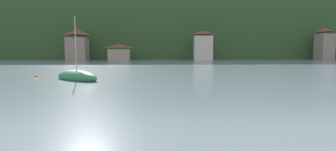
{
  "coord_description": "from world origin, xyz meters",
  "views": [
    {
      "loc": [
        -0.59,
        19.82,
        3.55
      ],
      "look_at": [
        0.0,
        38.14,
        1.75
      ],
      "focal_mm": 28.65,
      "sensor_mm": 36.0,
      "label": 1
    }
  ],
  "objects_px": {
    "shore_building_west": "(77,45)",
    "sailboat_far_4": "(77,77)",
    "shore_building_central": "(203,46)",
    "mooring_buoy_near": "(36,77)",
    "shore_building_westcentral": "(119,53)",
    "shore_building_eastcentral": "(324,44)"
  },
  "relations": [
    {
      "from": "shore_building_west",
      "to": "sailboat_far_4",
      "type": "relative_size",
      "value": 1.28
    },
    {
      "from": "sailboat_far_4",
      "to": "shore_building_central",
      "type": "bearing_deg",
      "value": -73.55
    },
    {
      "from": "shore_building_west",
      "to": "mooring_buoy_near",
      "type": "relative_size",
      "value": 17.49
    },
    {
      "from": "shore_building_central",
      "to": "mooring_buoy_near",
      "type": "height_order",
      "value": "shore_building_central"
    },
    {
      "from": "shore_building_central",
      "to": "sailboat_far_4",
      "type": "height_order",
      "value": "shore_building_central"
    },
    {
      "from": "shore_building_west",
      "to": "shore_building_westcentral",
      "type": "height_order",
      "value": "shore_building_west"
    },
    {
      "from": "shore_building_west",
      "to": "sailboat_far_4",
      "type": "distance_m",
      "value": 56.3
    },
    {
      "from": "shore_building_central",
      "to": "shore_building_eastcentral",
      "type": "xyz_separation_m",
      "value": [
        39.35,
        1.09,
        0.54
      ]
    },
    {
      "from": "shore_building_westcentral",
      "to": "sailboat_far_4",
      "type": "bearing_deg",
      "value": -86.83
    },
    {
      "from": "shore_building_central",
      "to": "mooring_buoy_near",
      "type": "xyz_separation_m",
      "value": [
        -29.55,
        -49.17,
        -4.51
      ]
    },
    {
      "from": "shore_building_eastcentral",
      "to": "mooring_buoy_near",
      "type": "relative_size",
      "value": 18.49
    },
    {
      "from": "sailboat_far_4",
      "to": "mooring_buoy_near",
      "type": "bearing_deg",
      "value": 10.81
    },
    {
      "from": "shore_building_westcentral",
      "to": "sailboat_far_4",
      "type": "relative_size",
      "value": 0.9
    },
    {
      "from": "mooring_buoy_near",
      "to": "sailboat_far_4",
      "type": "bearing_deg",
      "value": -29.51
    },
    {
      "from": "shore_building_central",
      "to": "shore_building_west",
      "type": "bearing_deg",
      "value": 178.41
    },
    {
      "from": "shore_building_west",
      "to": "shore_building_central",
      "type": "distance_m",
      "value": 39.37
    },
    {
      "from": "sailboat_far_4",
      "to": "shore_building_west",
      "type": "bearing_deg",
      "value": -33.09
    },
    {
      "from": "mooring_buoy_near",
      "to": "shore_building_westcentral",
      "type": "bearing_deg",
      "value": 86.14
    },
    {
      "from": "mooring_buoy_near",
      "to": "shore_building_eastcentral",
      "type": "bearing_deg",
      "value": 36.11
    },
    {
      "from": "shore_building_central",
      "to": "mooring_buoy_near",
      "type": "relative_size",
      "value": 16.49
    },
    {
      "from": "shore_building_westcentral",
      "to": "sailboat_far_4",
      "type": "height_order",
      "value": "sailboat_far_4"
    },
    {
      "from": "shore_building_west",
      "to": "shore_building_eastcentral",
      "type": "bearing_deg",
      "value": 0.0
    }
  ]
}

